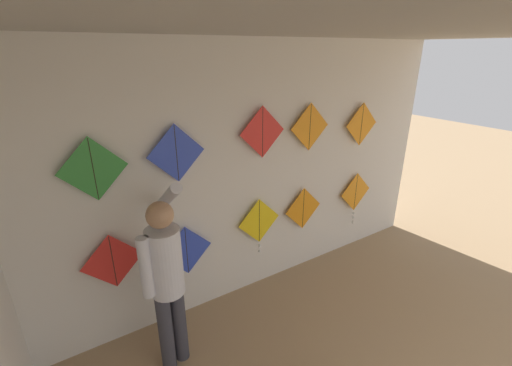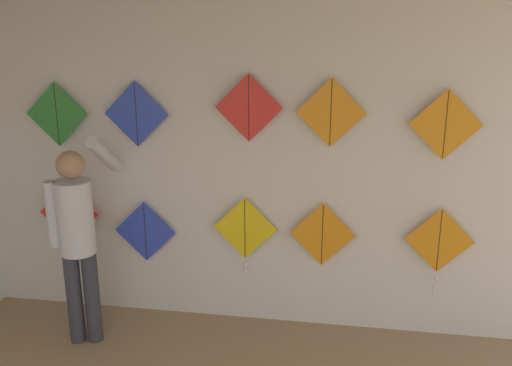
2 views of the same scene
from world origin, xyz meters
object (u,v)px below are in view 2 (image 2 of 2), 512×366
object	(u,v)px
kite_2	(245,231)
shopkeeper	(77,231)
kite_4	(439,245)
kite_5	(57,114)
kite_1	(145,232)
kite_3	(322,234)
kite_8	(331,113)
kite_7	(249,108)
kite_6	(136,114)
kite_0	(69,213)
kite_9	(446,125)

from	to	relation	value
kite_2	shopkeeper	bearing A→B (deg)	-158.24
kite_4	kite_5	size ratio (longest dim) A/B	1.38
kite_4	kite_5	xyz separation A→B (m)	(-3.16, 0.00, 0.97)
kite_5	kite_1	bearing A→B (deg)	0.00
kite_3	kite_8	distance (m)	1.01
kite_5	kite_2	bearing A→B (deg)	-0.03
kite_8	kite_1	bearing A→B (deg)	180.00
kite_4	kite_7	bearing A→B (deg)	179.96
kite_1	kite_6	distance (m)	1.03
kite_0	kite_6	size ratio (longest dim) A/B	1.00
kite_6	kite_8	world-z (taller)	kite_8
kite_6	kite_7	xyz separation A→B (m)	(0.93, 0.00, 0.08)
kite_1	kite_3	size ratio (longest dim) A/B	1.00
kite_0	kite_9	xyz separation A→B (m)	(3.10, 0.00, 0.89)
kite_1	kite_4	distance (m)	2.45
kite_9	kite_5	bearing A→B (deg)	180.00
kite_1	kite_8	xyz separation A→B (m)	(1.56, 0.00, 1.08)
kite_8	kite_7	bearing A→B (deg)	180.00
kite_2	kite_0	bearing A→B (deg)	179.97
kite_4	kite_9	distance (m)	0.98
kite_2	kite_6	world-z (taller)	kite_6
kite_5	kite_6	bearing A→B (deg)	0.00
shopkeeper	kite_5	distance (m)	1.02
kite_3	kite_9	xyz separation A→B (m)	(0.89, 0.00, 0.94)
kite_1	kite_3	bearing A→B (deg)	0.00
kite_3	kite_0	bearing A→B (deg)	180.00
kite_6	kite_8	distance (m)	1.57
shopkeeper	kite_9	bearing A→B (deg)	-3.61
kite_7	kite_1	bearing A→B (deg)	180.00
kite_2	kite_6	size ratio (longest dim) A/B	1.25
kite_4	kite_0	bearing A→B (deg)	179.98
kite_4	kite_5	distance (m)	3.31
shopkeeper	kite_6	distance (m)	1.04
kite_4	kite_7	distance (m)	1.87
kite_3	kite_4	distance (m)	0.93
kite_1	kite_9	distance (m)	2.62
kite_2	kite_7	xyz separation A→B (m)	(0.04, 0.00, 1.04)
kite_4	kite_8	xyz separation A→B (m)	(-0.89, 0.00, 1.04)
shopkeeper	kite_1	bearing A→B (deg)	39.90
kite_5	kite_9	world-z (taller)	kite_9
kite_1	kite_4	xyz separation A→B (m)	(2.45, -0.00, 0.04)
kite_1	kite_4	world-z (taller)	kite_4
kite_3	kite_5	size ratio (longest dim) A/B	1.00
kite_7	kite_0	bearing A→B (deg)	180.00
kite_3	kite_5	distance (m)	2.42
kite_1	kite_5	size ratio (longest dim) A/B	1.00
kite_2	kite_5	distance (m)	1.85
kite_2	kite_7	distance (m)	1.04
shopkeeper	kite_3	bearing A→B (deg)	0.98
kite_0	kite_8	size ratio (longest dim) A/B	1.00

